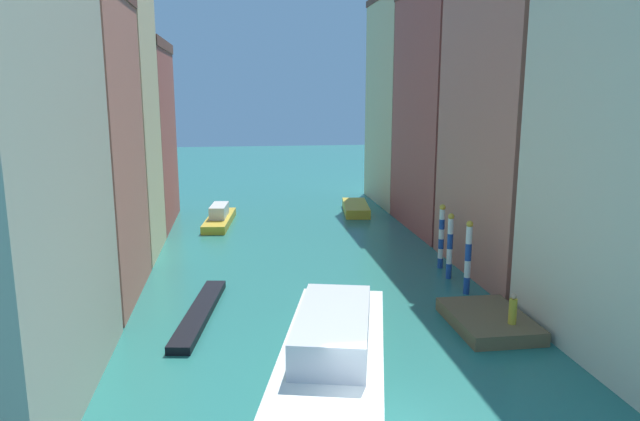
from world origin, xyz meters
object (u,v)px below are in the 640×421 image
waterfront_dock (489,320)px  mooring_pole_1 (450,245)px  mooring_pole_0 (468,257)px  gondola_black (200,313)px  mooring_pole_2 (441,235)px  motorboat_0 (356,208)px  vaporetto_white (333,347)px  person_on_dock (513,310)px  motorboat_1 (219,217)px

waterfront_dock → mooring_pole_1: mooring_pole_1 is taller
mooring_pole_0 → gondola_black: size_ratio=0.46×
waterfront_dock → mooring_pole_2: mooring_pole_2 is taller
motorboat_0 → waterfront_dock: bearing=-88.1°
vaporetto_white → mooring_pole_1: bearing=50.1°
mooring_pole_1 → motorboat_0: bearing=94.7°
mooring_pole_1 → person_on_dock: bearing=-91.2°
waterfront_dock → vaporetto_white: 8.44m
vaporetto_white → gondola_black: vaporetto_white is taller
waterfront_dock → gondola_black: 13.80m
person_on_dock → vaporetto_white: vaporetto_white is taller
mooring_pole_2 → motorboat_1: mooring_pole_2 is taller
motorboat_0 → motorboat_1: (-12.13, -3.15, 0.17)m
mooring_pole_1 → mooring_pole_2: size_ratio=0.97×
vaporetto_white → waterfront_dock: bearing=21.2°
vaporetto_white → motorboat_1: 27.16m
motorboat_0 → motorboat_1: size_ratio=0.83×
gondola_black → motorboat_1: bearing=88.9°
mooring_pole_0 → waterfront_dock: bearing=-99.2°
motorboat_0 → gondola_black: bearing=-118.0°
mooring_pole_0 → motorboat_1: (-13.74, 19.12, -1.52)m
mooring_pole_0 → motorboat_0: (-1.60, 22.27, -1.69)m
mooring_pole_1 → motorboat_0: size_ratio=0.60×
vaporetto_white → person_on_dock: bearing=12.4°
motorboat_1 → vaporetto_white: bearing=-79.0°
person_on_dock → mooring_pole_2: (0.40, 10.50, 0.80)m
mooring_pole_2 → vaporetto_white: 15.20m
person_on_dock → motorboat_1: size_ratio=0.18×
mooring_pole_1 → motorboat_0: (-1.59, 19.57, -1.61)m
mooring_pole_1 → gondola_black: bearing=-164.2°
waterfront_dock → person_on_dock: (0.54, -1.21, 0.96)m
vaporetto_white → motorboat_0: vaporetto_white is taller
mooring_pole_1 → motorboat_1: size_ratio=0.50×
mooring_pole_2 → mooring_pole_1: bearing=-96.2°
person_on_dock → motorboat_1: person_on_dock is taller
person_on_dock → motorboat_1: bearing=118.6°
person_on_dock → mooring_pole_2: size_ratio=0.35×
vaporetto_white → motorboat_0: 30.62m
mooring_pole_2 → waterfront_dock: bearing=-95.8°
mooring_pole_2 → motorboat_1: (-13.95, 14.33, -1.50)m
mooring_pole_0 → motorboat_1: mooring_pole_0 is taller
mooring_pole_2 → motorboat_0: size_ratio=0.62×
person_on_dock → mooring_pole_0: size_ratio=0.35×
motorboat_1 → motorboat_0: bearing=14.6°
waterfront_dock → gondola_black: size_ratio=0.57×
waterfront_dock → motorboat_1: 26.97m
vaporetto_white → motorboat_1: bearing=101.0°
mooring_pole_1 → motorboat_1: bearing=129.9°
motorboat_0 → person_on_dock: bearing=-87.1°
gondola_black → motorboat_0: (12.54, 23.57, 0.21)m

